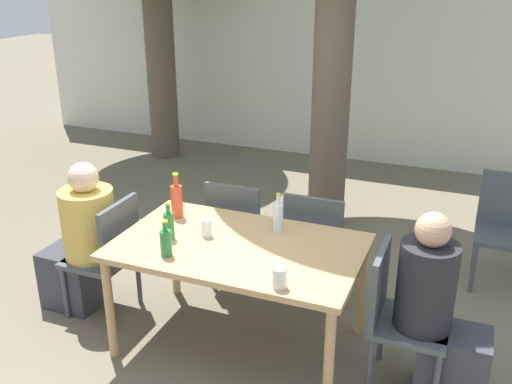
% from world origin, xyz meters
% --- Properties ---
extents(ground_plane, '(30.00, 30.00, 0.00)m').
position_xyz_m(ground_plane, '(0.00, 0.00, 0.00)').
color(ground_plane, '#706651').
extents(cafe_building_wall, '(10.00, 0.08, 2.80)m').
position_xyz_m(cafe_building_wall, '(0.00, 4.30, 1.40)').
color(cafe_building_wall, silver).
rests_on(cafe_building_wall, ground_plane).
extents(dining_table_front, '(1.58, 0.97, 0.76)m').
position_xyz_m(dining_table_front, '(0.00, 0.00, 0.69)').
color(dining_table_front, tan).
rests_on(dining_table_front, ground_plane).
extents(patio_chair_0, '(0.44, 0.44, 0.90)m').
position_xyz_m(patio_chair_0, '(-1.02, 0.00, 0.51)').
color(patio_chair_0, '#474C51').
rests_on(patio_chair_0, ground_plane).
extents(patio_chair_1, '(0.44, 0.44, 0.90)m').
position_xyz_m(patio_chair_1, '(1.02, 0.00, 0.51)').
color(patio_chair_1, '#474C51').
rests_on(patio_chair_1, ground_plane).
extents(patio_chair_2, '(0.44, 0.44, 0.90)m').
position_xyz_m(patio_chair_2, '(-0.32, 0.72, 0.51)').
color(patio_chair_2, '#474C51').
rests_on(patio_chair_2, ground_plane).
extents(patio_chair_3, '(0.44, 0.44, 0.90)m').
position_xyz_m(patio_chair_3, '(0.32, 0.72, 0.51)').
color(patio_chair_3, '#474C51').
rests_on(patio_chair_3, ground_plane).
extents(patio_chair_4, '(0.44, 0.44, 0.90)m').
position_xyz_m(patio_chair_4, '(1.63, 1.58, 0.51)').
color(patio_chair_4, '#474C51').
rests_on(patio_chair_4, ground_plane).
extents(person_seated_0, '(0.59, 0.38, 1.16)m').
position_xyz_m(person_seated_0, '(-1.25, -0.00, 0.53)').
color(person_seated_0, '#383842').
rests_on(person_seated_0, ground_plane).
extents(person_seated_1, '(0.57, 0.33, 1.17)m').
position_xyz_m(person_seated_1, '(1.26, -0.00, 0.52)').
color(person_seated_1, '#383842').
rests_on(person_seated_1, ground_plane).
extents(green_bottle_0, '(0.07, 0.07, 0.24)m').
position_xyz_m(green_bottle_0, '(-0.35, -0.30, 0.85)').
color(green_bottle_0, '#287A38').
rests_on(green_bottle_0, dining_table_front).
extents(water_bottle_1, '(0.07, 0.07, 0.27)m').
position_xyz_m(water_bottle_1, '(0.16, 0.29, 0.86)').
color(water_bottle_1, silver).
rests_on(water_bottle_1, dining_table_front).
extents(green_bottle_2, '(0.07, 0.07, 0.25)m').
position_xyz_m(green_bottle_2, '(-0.45, -0.09, 0.86)').
color(green_bottle_2, '#287A38').
rests_on(green_bottle_2, dining_table_front).
extents(soda_bottle_3, '(0.08, 0.08, 0.33)m').
position_xyz_m(soda_bottle_3, '(-0.57, 0.24, 0.89)').
color(soda_bottle_3, '#DB4C2D').
rests_on(soda_bottle_3, dining_table_front).
extents(drinking_glass_0, '(0.07, 0.07, 0.12)m').
position_xyz_m(drinking_glass_0, '(-0.24, 0.03, 0.82)').
color(drinking_glass_0, white).
rests_on(drinking_glass_0, dining_table_front).
extents(drinking_glass_1, '(0.08, 0.08, 0.12)m').
position_xyz_m(drinking_glass_1, '(0.42, -0.40, 0.82)').
color(drinking_glass_1, silver).
rests_on(drinking_glass_1, dining_table_front).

